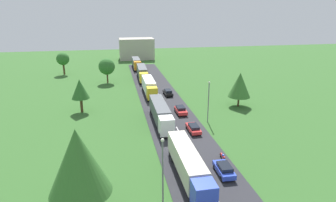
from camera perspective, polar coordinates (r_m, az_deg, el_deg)
road at (r=46.62m, az=3.61°, el=-8.59°), size 10.00×140.00×0.06m
lane_marking_centre at (r=43.12m, az=4.98°, el=-10.91°), size 0.16×120.75×0.01m
truck_lead at (r=37.00m, az=4.09°, el=-12.42°), size 2.53×14.56×3.56m
truck_second at (r=53.99m, az=-1.47°, el=-2.33°), size 2.59×14.63×3.57m
truck_third at (r=72.19m, az=-3.75°, el=2.95°), size 2.54×12.74×3.79m
truck_fourth at (r=88.72m, az=-5.14°, el=5.70°), size 2.86×14.27×3.67m
truck_fifth at (r=104.95m, az=-6.27°, el=7.50°), size 2.52×12.02×3.43m
car_second at (r=39.18m, az=11.04°, el=-13.08°), size 1.90×4.25×1.48m
car_third at (r=50.87m, az=5.06°, el=-5.34°), size 1.81×4.52×1.35m
car_fourth at (r=59.34m, az=2.52°, el=-1.77°), size 1.95×4.36×1.47m
car_fifth at (r=71.70m, az=-0.02°, el=1.73°), size 1.91×4.52×1.48m
motorcycle_courier at (r=42.75m, az=10.75°, el=-10.72°), size 0.28×1.94×0.91m
lamppost_lead at (r=29.95m, az=-1.06°, el=-14.19°), size 0.36×0.36×8.79m
lamppost_second at (r=54.47m, az=8.01°, el=0.27°), size 0.36×0.36×7.97m
tree_oak at (r=29.20m, az=-17.34°, el=-11.41°), size 6.09×6.09×10.28m
tree_birch at (r=64.58m, az=13.99°, el=3.11°), size 4.88×4.88×7.59m
tree_maple at (r=100.17m, az=-20.08°, el=7.80°), size 4.07×4.07×7.19m
tree_pine at (r=61.73m, az=-17.01°, el=2.24°), size 3.65×3.65×7.03m
tree_elm at (r=85.10m, az=-12.02°, el=6.67°), size 4.65×4.65×7.13m
distant_building at (r=125.09m, az=-6.25°, el=10.23°), size 14.32×8.74×8.68m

